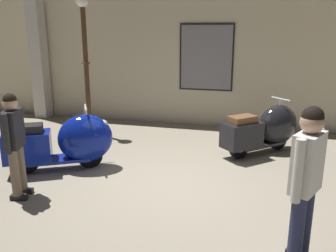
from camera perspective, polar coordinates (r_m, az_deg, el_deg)
The scene contains 7 objects.
ground_plane at distance 5.71m, azimuth 0.81°, elevation -9.63°, with size 60.00×60.00×0.00m, color gray.
showroom_back_wall at distance 9.04m, azimuth 5.85°, elevation 11.40°, with size 18.00×0.63×3.60m.
scooter_0 at distance 6.43m, azimuth -15.72°, elevation -2.44°, with size 1.85×1.34×1.12m.
scooter_1 at distance 7.33m, azimuth 15.60°, elevation -0.40°, with size 1.61×1.59×1.08m.
lamppost at distance 8.39m, azimuth -13.10°, elevation 10.88°, with size 0.31×0.31×3.16m.
visitor_0 at distance 3.78m, azimuth 21.25°, elevation -7.75°, with size 0.39×0.53×1.72m.
visitor_1 at distance 5.50m, azimuth -23.45°, elevation -1.89°, with size 0.31×0.51×1.55m.
Camera 1 is at (1.23, -5.03, 2.41)m, focal length 37.98 mm.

